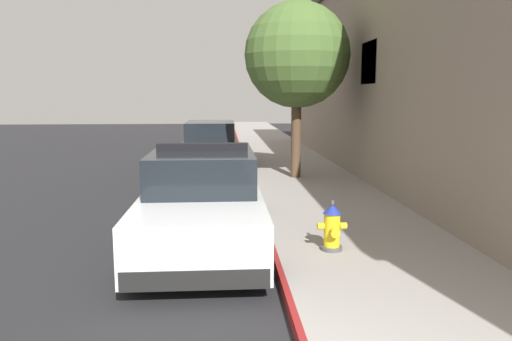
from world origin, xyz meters
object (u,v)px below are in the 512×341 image
at_px(fire_hydrant, 332,227).
at_px(street_tree, 297,56).
at_px(police_cruiser, 203,200).
at_px(parked_car_silver_ahead, 210,145).

distance_m(fire_hydrant, street_tree, 7.23).
xyz_separation_m(police_cruiser, street_tree, (2.39, 5.59, 2.80)).
relative_size(police_cruiser, street_tree, 1.00).
bearing_deg(police_cruiser, street_tree, 66.90).
relative_size(police_cruiser, parked_car_silver_ahead, 1.00).
xyz_separation_m(fire_hydrant, street_tree, (0.44, 6.55, 3.04)).
xyz_separation_m(police_cruiser, parked_car_silver_ahead, (-0.12, 8.90, -0.00)).
xyz_separation_m(police_cruiser, fire_hydrant, (1.95, -0.95, -0.24)).
bearing_deg(police_cruiser, parked_car_silver_ahead, 90.75).
relative_size(police_cruiser, fire_hydrant, 6.37).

